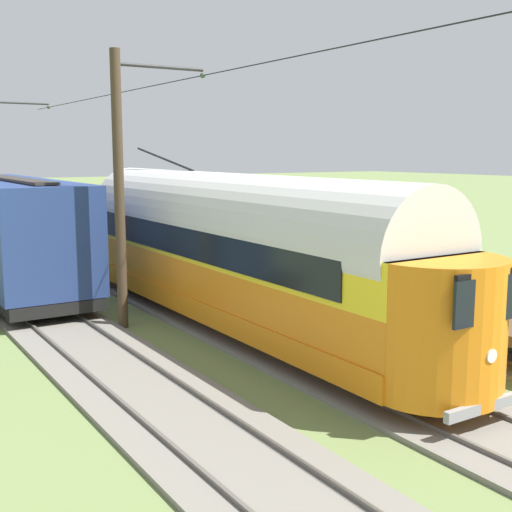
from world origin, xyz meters
TOP-DOWN VIEW (x-y plane):
  - ground_plane at (0.00, 0.00)m, footprint 220.00×220.00m
  - track_streetcar_siding at (-4.15, -0.31)m, footprint 2.80×80.00m
  - track_adjacent_siding at (0.00, -0.31)m, footprint 2.80×80.00m
  - track_third_siding at (4.15, -0.31)m, footprint 2.80×80.00m
  - vintage_streetcar at (0.00, 4.58)m, footprint 2.65×17.43m
  - coach_adjacent at (4.14, -3.81)m, footprint 2.96×12.06m
  - flatcar_far_siding at (-4.15, 6.12)m, footprint 2.80×13.10m
  - catenary_pole_mid_near at (2.54, 2.99)m, footprint 2.83×0.28m
  - overhead_wire_run at (0.04, 10.26)m, footprint 2.63×52.14m
  - switch_stand at (-5.92, -7.91)m, footprint 0.50×0.30m

SIDE VIEW (x-z plane):
  - ground_plane at x=0.00m, z-range 0.00..0.00m
  - track_streetcar_siding at x=-4.15m, z-range -0.04..0.14m
  - track_adjacent_siding at x=0.00m, z-range -0.04..0.14m
  - track_third_siding at x=4.15m, z-range -0.04..0.14m
  - switch_stand at x=-5.92m, z-range 0.08..1.32m
  - flatcar_far_siding at x=-4.15m, z-range 0.06..1.66m
  - coach_adjacent at x=4.14m, z-range 0.24..4.09m
  - vintage_streetcar at x=0.00m, z-range -0.16..4.69m
  - catenary_pole_mid_near at x=2.54m, z-range 0.16..7.74m
  - overhead_wire_run at x=0.04m, z-range 6.94..7.12m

